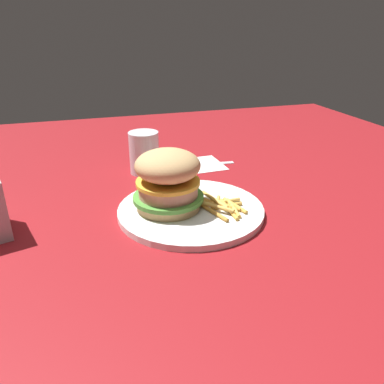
% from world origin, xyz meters
% --- Properties ---
extents(ground_plane, '(1.60, 1.60, 0.00)m').
position_xyz_m(ground_plane, '(0.00, 0.00, 0.00)').
color(ground_plane, maroon).
extents(plate, '(0.27, 0.27, 0.01)m').
position_xyz_m(plate, '(0.00, -0.02, 0.01)').
color(plate, white).
rests_on(plate, ground_plane).
extents(sandwich, '(0.13, 0.13, 0.11)m').
position_xyz_m(sandwich, '(-0.04, -0.01, 0.07)').
color(sandwich, tan).
rests_on(sandwich, plate).
extents(fries_pile, '(0.09, 0.11, 0.01)m').
position_xyz_m(fries_pile, '(0.05, -0.04, 0.02)').
color(fries_pile, '#E5B251').
rests_on(fries_pile, plate).
extents(napkin, '(0.11, 0.11, 0.00)m').
position_xyz_m(napkin, '(0.10, 0.22, 0.00)').
color(napkin, white).
rests_on(napkin, ground_plane).
extents(fork, '(0.17, 0.03, 0.00)m').
position_xyz_m(fork, '(0.09, 0.22, 0.00)').
color(fork, silver).
rests_on(fork, napkin).
extents(drink_glass, '(0.07, 0.07, 0.10)m').
position_xyz_m(drink_glass, '(-0.04, 0.21, 0.04)').
color(drink_glass, silver).
rests_on(drink_glass, ground_plane).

